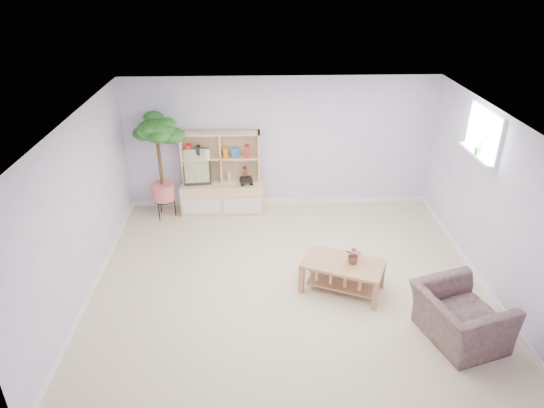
{
  "coord_description": "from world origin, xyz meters",
  "views": [
    {
      "loc": [
        -0.44,
        -5.7,
        4.14
      ],
      "look_at": [
        -0.22,
        0.51,
        1.0
      ],
      "focal_mm": 32.0,
      "sensor_mm": 36.0,
      "label": 1
    }
  ],
  "objects_px": {
    "storage_unit": "(221,174)",
    "armchair": "(460,314)",
    "coffee_table": "(342,276)",
    "floor_tree": "(161,168)"
  },
  "relations": [
    {
      "from": "coffee_table",
      "to": "floor_tree",
      "type": "distance_m",
      "value": 3.68
    },
    {
      "from": "floor_tree",
      "to": "storage_unit",
      "type": "bearing_deg",
      "value": 10.52
    },
    {
      "from": "coffee_table",
      "to": "armchair",
      "type": "xyz_separation_m",
      "value": [
        1.24,
        -1.03,
        0.15
      ]
    },
    {
      "from": "storage_unit",
      "to": "armchair",
      "type": "height_order",
      "value": "storage_unit"
    },
    {
      "from": "storage_unit",
      "to": "armchair",
      "type": "bearing_deg",
      "value": -49.0
    },
    {
      "from": "coffee_table",
      "to": "floor_tree",
      "type": "height_order",
      "value": "floor_tree"
    },
    {
      "from": "floor_tree",
      "to": "armchair",
      "type": "distance_m",
      "value": 5.24
    },
    {
      "from": "storage_unit",
      "to": "armchair",
      "type": "relative_size",
      "value": 1.47
    },
    {
      "from": "storage_unit",
      "to": "coffee_table",
      "type": "height_order",
      "value": "storage_unit"
    },
    {
      "from": "floor_tree",
      "to": "armchair",
      "type": "relative_size",
      "value": 1.87
    }
  ]
}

